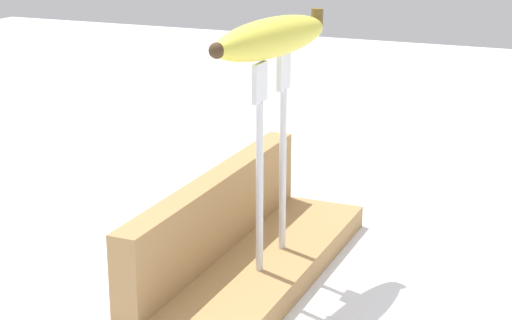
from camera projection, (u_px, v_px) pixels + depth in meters
name	position (u px, v px, depth m)	size (l,w,h in m)	color
ground_plane	(256.00, 278.00, 0.86)	(3.00, 3.00, 0.00)	silver
wooden_board	(256.00, 267.00, 0.85)	(0.36, 0.11, 0.02)	#A87F4C
board_backstop	(216.00, 213.00, 0.85)	(0.35, 0.03, 0.08)	#A87F4C
fork_stand_center	(272.00, 143.00, 0.81)	(0.08, 0.01, 0.20)	silver
banana_raised_center	(272.00, 37.00, 0.78)	(0.18, 0.07, 0.04)	#DBD147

